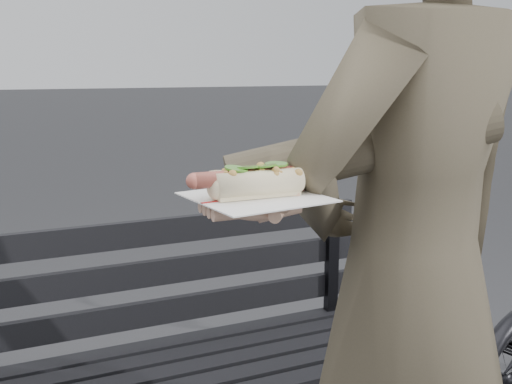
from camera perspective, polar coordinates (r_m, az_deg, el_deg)
park_bench at (r=1.82m, az=-10.27°, el=-14.43°), size 1.50×0.44×0.88m
person at (r=1.24m, az=14.62°, el=-8.88°), size 0.74×0.58×1.78m
held_hotdog at (r=1.06m, az=7.89°, el=3.11°), size 0.61×0.30×0.20m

